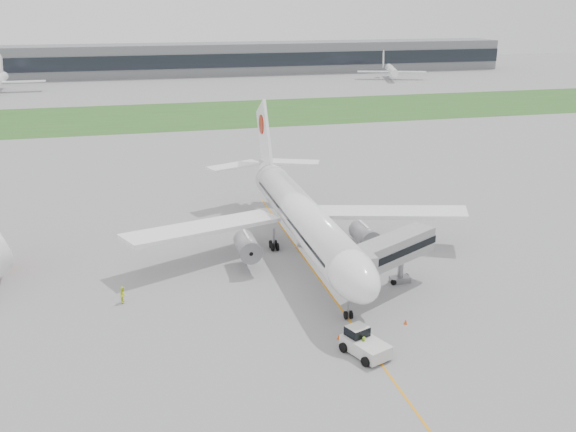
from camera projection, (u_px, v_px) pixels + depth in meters
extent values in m
plane|color=gray|center=(310.00, 266.00, 83.51)|extent=(600.00, 600.00, 0.00)
cube|color=#295720|center=(200.00, 115.00, 193.73)|extent=(600.00, 50.00, 0.02)
cube|color=slate|center=(171.00, 60.00, 292.53)|extent=(320.00, 22.00, 14.00)
cube|color=black|center=(173.00, 62.00, 282.43)|extent=(320.00, 0.60, 6.00)
cylinder|color=white|center=(302.00, 216.00, 85.40)|extent=(5.00, 38.00, 5.00)
ellipsoid|color=white|center=(351.00, 273.00, 67.49)|extent=(5.00, 11.00, 5.00)
cube|color=black|center=(355.00, 269.00, 66.28)|extent=(3.20, 1.54, 1.14)
cone|color=white|center=(267.00, 170.00, 105.35)|extent=(5.00, 10.53, 6.16)
cube|color=white|center=(203.00, 228.00, 84.60)|extent=(22.13, 13.52, 1.70)
cube|color=white|center=(387.00, 212.00, 90.64)|extent=(22.13, 13.52, 1.70)
cylinder|color=gray|center=(247.00, 246.00, 82.07)|extent=(2.70, 5.20, 2.70)
cylinder|color=gray|center=(365.00, 235.00, 85.79)|extent=(2.70, 5.20, 2.70)
cube|color=white|center=(264.00, 138.00, 105.10)|extent=(0.45, 10.90, 12.76)
cylinder|color=#9D1109|center=(263.00, 124.00, 105.37)|extent=(0.60, 3.20, 3.20)
cube|color=white|center=(234.00, 166.00, 106.35)|extent=(9.54, 6.34, 0.35)
cube|color=white|center=(292.00, 162.00, 108.68)|extent=(9.54, 6.34, 0.35)
cylinder|color=gray|center=(349.00, 306.00, 69.24)|extent=(0.24, 0.24, 3.10)
cylinder|color=black|center=(274.00, 245.00, 89.02)|extent=(1.40, 1.10, 1.10)
cylinder|color=black|center=(318.00, 241.00, 90.51)|extent=(1.40, 1.10, 1.10)
cube|color=silver|center=(366.00, 347.00, 62.44)|extent=(4.28, 5.50, 1.29)
cube|color=silver|center=(357.00, 331.00, 63.09)|extent=(2.44, 2.32, 1.08)
cube|color=black|center=(357.00, 331.00, 63.08)|extent=(2.51, 2.39, 0.92)
cylinder|color=black|center=(343.00, 347.00, 63.00)|extent=(0.71, 1.04, 0.97)
cylinder|color=black|center=(365.00, 339.00, 64.61)|extent=(0.71, 1.04, 0.97)
cylinder|color=black|center=(366.00, 362.00, 60.51)|extent=(0.71, 1.04, 0.97)
cylinder|color=black|center=(388.00, 352.00, 62.12)|extent=(0.71, 1.04, 0.97)
cube|color=#9C9B9E|center=(390.00, 250.00, 74.87)|extent=(13.55, 9.46, 2.98)
cube|color=black|center=(390.00, 250.00, 74.87)|extent=(13.77, 9.64, 0.89)
cube|color=#9C9B9E|center=(361.00, 268.00, 69.96)|extent=(2.58, 3.37, 3.37)
cylinder|color=gray|center=(401.00, 268.00, 78.21)|extent=(0.69, 0.69, 3.77)
cube|color=gray|center=(400.00, 279.00, 78.70)|extent=(2.76, 2.39, 0.69)
cylinder|color=black|center=(394.00, 282.00, 77.85)|extent=(0.60, 0.75, 0.69)
cylinder|color=black|center=(406.00, 276.00, 79.55)|extent=(0.60, 0.75, 0.69)
cone|color=#FF520D|center=(339.00, 337.00, 65.39)|extent=(0.39, 0.39, 0.54)
cone|color=#FF520D|center=(406.00, 322.00, 68.50)|extent=(0.41, 0.41, 0.56)
imported|color=#99CA21|center=(363.00, 345.00, 62.46)|extent=(0.81, 0.67, 1.91)
imported|color=#E8FF2A|center=(123.00, 294.00, 73.23)|extent=(0.84, 1.02, 1.94)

